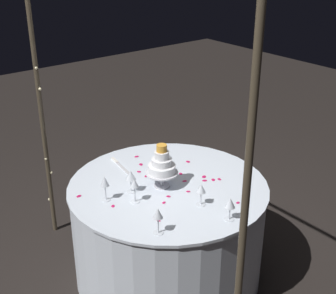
% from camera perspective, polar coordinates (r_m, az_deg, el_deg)
% --- Properties ---
extents(ground_plane, '(12.00, 12.00, 0.00)m').
position_cam_1_polar(ground_plane, '(3.64, 0.00, -15.05)').
color(ground_plane, black).
extents(decorative_arch, '(2.15, 0.06, 2.25)m').
position_cam_1_polar(decorative_arch, '(2.70, -6.84, 5.88)').
color(decorative_arch, '#473D2D').
rests_on(decorative_arch, ground).
extents(main_table, '(1.37, 1.37, 0.76)m').
position_cam_1_polar(main_table, '(3.41, 0.00, -10.16)').
color(main_table, silver).
rests_on(main_table, ground).
extents(tiered_cake, '(0.22, 0.22, 0.31)m').
position_cam_1_polar(tiered_cake, '(3.12, -0.76, -2.25)').
color(tiered_cake, silver).
rests_on(tiered_cake, main_table).
extents(wine_glass_0, '(0.06, 0.06, 0.17)m').
position_cam_1_polar(wine_glass_0, '(3.00, -7.71, -4.33)').
color(wine_glass_0, silver).
rests_on(wine_glass_0, main_table).
extents(wine_glass_1, '(0.07, 0.07, 0.16)m').
position_cam_1_polar(wine_glass_1, '(3.08, -4.57, -3.56)').
color(wine_glass_1, silver).
rests_on(wine_glass_1, main_table).
extents(wine_glass_2, '(0.06, 0.06, 0.17)m').
position_cam_1_polar(wine_glass_2, '(2.96, -4.12, -4.62)').
color(wine_glass_2, silver).
rests_on(wine_glass_2, main_table).
extents(wine_glass_3, '(0.06, 0.06, 0.15)m').
position_cam_1_polar(wine_glass_3, '(2.94, 4.03, -5.23)').
color(wine_glass_3, silver).
rests_on(wine_glass_3, main_table).
extents(wine_glass_4, '(0.06, 0.06, 0.15)m').
position_cam_1_polar(wine_glass_4, '(2.81, 7.58, -6.89)').
color(wine_glass_4, silver).
rests_on(wine_glass_4, main_table).
extents(wine_glass_5, '(0.06, 0.06, 0.17)m').
position_cam_1_polar(wine_glass_5, '(2.66, -1.23, -8.27)').
color(wine_glass_5, silver).
rests_on(wine_glass_5, main_table).
extents(cake_knife, '(0.30, 0.06, 0.01)m').
position_cam_1_polar(cake_knife, '(3.48, -5.94, -2.17)').
color(cake_knife, silver).
rests_on(cake_knife, main_table).
extents(rose_petal_0, '(0.04, 0.05, 0.00)m').
position_cam_1_polar(rose_petal_0, '(3.32, 4.42, -3.64)').
color(rose_petal_0, '#C61951').
rests_on(rose_petal_0, main_table).
extents(rose_petal_1, '(0.04, 0.04, 0.00)m').
position_cam_1_polar(rose_petal_1, '(3.38, -3.57, -3.02)').
color(rose_petal_1, '#C61951').
rests_on(rose_petal_1, main_table).
extents(rose_petal_2, '(0.04, 0.04, 0.00)m').
position_cam_1_polar(rose_petal_2, '(3.07, 0.06, -6.04)').
color(rose_petal_2, '#C61951').
rests_on(rose_petal_2, main_table).
extents(rose_petal_3, '(0.03, 0.04, 0.00)m').
position_cam_1_polar(rose_petal_3, '(3.25, 2.05, -4.18)').
color(rose_petal_3, '#C61951').
rests_on(rose_petal_3, main_table).
extents(rose_petal_4, '(0.03, 0.04, 0.00)m').
position_cam_1_polar(rose_petal_4, '(3.13, -10.82, -5.91)').
color(rose_petal_4, '#C61951').
rests_on(rose_petal_4, main_table).
extents(rose_petal_5, '(0.04, 0.03, 0.00)m').
position_cam_1_polar(rose_petal_5, '(3.29, 6.28, -3.92)').
color(rose_petal_5, '#C61951').
rests_on(rose_petal_5, main_table).
extents(rose_petal_6, '(0.04, 0.04, 0.00)m').
position_cam_1_polar(rose_petal_6, '(2.99, -6.76, -7.14)').
color(rose_petal_6, '#C61951').
rests_on(rose_petal_6, main_table).
extents(rose_petal_7, '(0.03, 0.03, 0.00)m').
position_cam_1_polar(rose_petal_7, '(2.83, -1.15, -8.98)').
color(rose_petal_7, '#C61951').
rests_on(rose_petal_7, main_table).
extents(rose_petal_8, '(0.04, 0.04, 0.00)m').
position_cam_1_polar(rose_petal_8, '(3.28, 5.54, -4.01)').
color(rose_petal_8, '#C61951').
rests_on(rose_petal_8, main_table).
extents(rose_petal_9, '(0.03, 0.03, 0.00)m').
position_cam_1_polar(rose_petal_9, '(3.04, 8.53, -6.73)').
color(rose_petal_9, '#C61951').
rests_on(rose_petal_9, main_table).
extents(rose_petal_10, '(0.04, 0.04, 0.00)m').
position_cam_1_polar(rose_petal_10, '(3.27, 4.49, -4.11)').
color(rose_petal_10, '#C61951').
rests_on(rose_petal_10, main_table).
extents(rose_petal_11, '(0.04, 0.04, 0.00)m').
position_cam_1_polar(rose_petal_11, '(3.48, -3.33, -2.14)').
color(rose_petal_11, '#C61951').
rests_on(rose_petal_11, main_table).
extents(rose_petal_12, '(0.03, 0.03, 0.00)m').
position_cam_1_polar(rose_petal_12, '(3.42, 0.60, -2.62)').
color(rose_petal_12, '#C61951').
rests_on(rose_petal_12, main_table).
extents(rose_petal_13, '(0.04, 0.04, 0.00)m').
position_cam_1_polar(rose_petal_13, '(3.13, 2.48, -5.44)').
color(rose_petal_13, '#C61951').
rests_on(rose_petal_13, main_table).
extents(rose_petal_14, '(0.04, 0.03, 0.00)m').
position_cam_1_polar(rose_petal_14, '(3.35, 1.56, -3.27)').
color(rose_petal_14, '#C61951').
rests_on(rose_petal_14, main_table).
extents(rose_petal_15, '(0.03, 0.04, 0.00)m').
position_cam_1_polar(rose_petal_15, '(3.60, -3.85, -1.17)').
color(rose_petal_15, '#C61951').
rests_on(rose_petal_15, main_table).
extents(rose_petal_16, '(0.04, 0.03, 0.00)m').
position_cam_1_polar(rose_petal_16, '(3.52, 2.46, -1.80)').
color(rose_petal_16, '#C61951').
rests_on(rose_petal_16, main_table).
extents(rose_petal_17, '(0.03, 0.03, 0.00)m').
position_cam_1_polar(rose_petal_17, '(3.01, -0.50, -6.80)').
color(rose_petal_17, '#C61951').
rests_on(rose_petal_17, main_table).
extents(rose_petal_18, '(0.04, 0.04, 0.00)m').
position_cam_1_polar(rose_petal_18, '(3.32, -2.62, -3.55)').
color(rose_petal_18, '#C61951').
rests_on(rose_petal_18, main_table).
extents(rose_petal_19, '(0.04, 0.03, 0.00)m').
position_cam_1_polar(rose_petal_19, '(3.34, 0.06, -3.33)').
color(rose_petal_19, '#C61951').
rests_on(rose_petal_19, main_table).
extents(rose_petal_20, '(0.04, 0.04, 0.00)m').
position_cam_1_polar(rose_petal_20, '(3.37, -1.58, -3.11)').
color(rose_petal_20, '#C61951').
rests_on(rose_petal_20, main_table).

